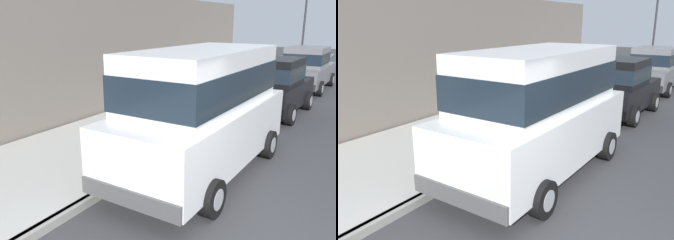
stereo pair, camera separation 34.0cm
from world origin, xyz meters
The scene contains 8 objects.
curb centered at (-3.20, 0.00, 0.07)m, with size 0.16×64.00×0.14m, color gray.
sidewalk centered at (-5.00, 0.00, 0.07)m, with size 3.60×64.00×0.14m, color #B7B5AD.
car_white_van centered at (-2.17, 2.25, 1.39)m, with size 2.20×4.93×2.52m.
car_black_hatchback centered at (-2.18, 7.72, 0.98)m, with size 2.06×3.86×1.88m.
car_grey_sedan centered at (-2.15, 12.98, 0.98)m, with size 2.13×4.65×1.92m.
dog_grey centered at (-4.87, 3.21, 0.43)m, with size 0.49×0.65×0.49m.
street_lamp centered at (-3.55, 18.98, 2.91)m, with size 0.36×0.36×4.42m.
building_facade centered at (-7.10, 5.84, 1.97)m, with size 0.50×20.00×3.94m, color slate.
Camera 1 is at (0.75, -3.87, 3.03)m, focal length 37.23 mm.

